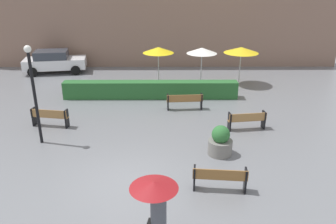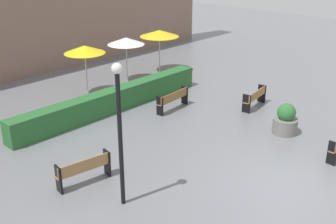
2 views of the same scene
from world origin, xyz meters
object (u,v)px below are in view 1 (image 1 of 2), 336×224
bench_far_right (247,119)px  lamp_post (33,86)px  planter_pot (220,142)px  bench_near_right (220,177)px  parked_car (54,61)px  patio_umbrella_yellow_far (241,50)px  bench_far_left (50,116)px  patio_umbrella_white (202,51)px  pedestrian_with_umbrella (156,206)px  bench_back_row (185,100)px  patio_umbrella_yellow (158,50)px

bench_far_right → lamp_post: size_ratio=0.43×
lamp_post → planter_pot: bearing=-8.1°
bench_near_right → parked_car: bearing=123.7°
patio_umbrella_yellow_far → bench_far_left: bearing=-146.9°
planter_pot → patio_umbrella_white: (0.12, 9.06, 1.64)m
pedestrian_with_umbrella → parked_car: bearing=114.2°
bench_back_row → lamp_post: bearing=-149.0°
bench_near_right → patio_umbrella_yellow_far: bearing=75.8°
patio_umbrella_yellow → parked_car: 8.14m
bench_near_right → lamp_post: bearing=153.4°
bench_far_left → planter_pot: planter_pot is taller
pedestrian_with_umbrella → patio_umbrella_yellow: 13.96m
lamp_post → patio_umbrella_white: (7.35, 8.03, -0.31)m
planter_pot → parked_car: size_ratio=0.27×
patio_umbrella_yellow → bench_far_right: bearing=-58.5°
lamp_post → patio_umbrella_yellow: size_ratio=1.67×
lamp_post → pedestrian_with_umbrella: bearing=-50.9°
bench_near_right → patio_umbrella_yellow_far: 11.94m
lamp_post → patio_umbrella_yellow: lamp_post is taller
bench_back_row → planter_pot: (1.12, -4.71, 0.01)m
patio_umbrella_yellow_far → bench_far_right: bearing=-98.4°
bench_back_row → bench_near_right: bearing=-84.0°
parked_car → patio_umbrella_yellow: bearing=-22.5°
bench_back_row → parked_car: parked_car is taller
patio_umbrella_yellow_far → parked_car: size_ratio=0.53×
planter_pot → patio_umbrella_yellow: 9.41m
patio_umbrella_yellow → patio_umbrella_yellow_far: bearing=1.8°
patio_umbrella_white → patio_umbrella_yellow_far: patio_umbrella_yellow_far is taller
bench_far_right → patio_umbrella_yellow: (-4.07, 6.64, 1.74)m
patio_umbrella_yellow_far → lamp_post: bearing=-140.6°
bench_back_row → pedestrian_with_umbrella: bearing=-96.9°
parked_car → lamp_post: bearing=-76.0°
bench_far_right → bench_far_left: size_ratio=1.00×
parked_car → bench_far_right: bearing=-40.2°
bench_far_right → patio_umbrella_white: (-1.40, 6.80, 1.67)m
bench_far_right → bench_near_right: size_ratio=0.99×
bench_far_right → patio_umbrella_yellow: 7.98m
bench_far_left → parked_car: bearing=105.6°
bench_near_right → parked_car: 17.28m
bench_near_right → patio_umbrella_yellow: 11.64m
bench_back_row → bench_far_right: 3.60m
bench_near_right → planter_pot: 2.44m
bench_back_row → patio_umbrella_white: size_ratio=0.80×
bench_near_right → bench_far_left: 8.60m
bench_near_right → bench_far_right: bearing=67.9°
lamp_post → patio_umbrella_white: size_ratio=1.73×
patio_umbrella_white → parked_car: 10.57m
lamp_post → patio_umbrella_yellow_far: lamp_post is taller
bench_back_row → bench_far_left: bench_far_left is taller
patio_umbrella_yellow_far → bench_near_right: bearing=-104.2°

